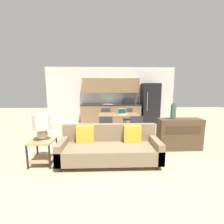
{
  "coord_description": "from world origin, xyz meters",
  "views": [
    {
      "loc": [
        -0.19,
        -2.99,
        1.66
      ],
      "look_at": [
        -0.04,
        1.5,
        0.95
      ],
      "focal_mm": 24.0,
      "sensor_mm": 36.0,
      "label": 1
    }
  ],
  "objects_px": {
    "couch": "(110,147)",
    "table_lamp": "(42,125)",
    "credenza": "(179,134)",
    "dining_chair_far_left": "(106,117)",
    "refrigerator": "(150,103)",
    "vase": "(173,112)",
    "side_table": "(43,148)",
    "dining_chair_far_right": "(128,117)",
    "dining_chair_near_left": "(106,127)",
    "dining_table": "(119,116)",
    "laptop": "(122,113)",
    "dining_chair_near_right": "(135,127)"
  },
  "relations": [
    {
      "from": "couch",
      "to": "table_lamp",
      "type": "relative_size",
      "value": 3.85
    },
    {
      "from": "couch",
      "to": "table_lamp",
      "type": "distance_m",
      "value": 1.57
    },
    {
      "from": "credenza",
      "to": "dining_chair_far_left",
      "type": "distance_m",
      "value": 2.99
    },
    {
      "from": "couch",
      "to": "credenza",
      "type": "distance_m",
      "value": 2.04
    },
    {
      "from": "refrigerator",
      "to": "vase",
      "type": "bearing_deg",
      "value": -95.77
    },
    {
      "from": "refrigerator",
      "to": "table_lamp",
      "type": "bearing_deg",
      "value": -131.07
    },
    {
      "from": "dining_chair_far_left",
      "to": "side_table",
      "type": "bearing_deg",
      "value": -119.2
    },
    {
      "from": "dining_chair_far_right",
      "to": "dining_chair_near_left",
      "type": "relative_size",
      "value": 1.0
    },
    {
      "from": "dining_table",
      "to": "couch",
      "type": "bearing_deg",
      "value": -100.24
    },
    {
      "from": "dining_chair_far_right",
      "to": "laptop",
      "type": "bearing_deg",
      "value": -117.79
    },
    {
      "from": "refrigerator",
      "to": "couch",
      "type": "height_order",
      "value": "refrigerator"
    },
    {
      "from": "side_table",
      "to": "dining_chair_far_right",
      "type": "bearing_deg",
      "value": 51.17
    },
    {
      "from": "side_table",
      "to": "dining_table",
      "type": "bearing_deg",
      "value": 48.98
    },
    {
      "from": "dining_table",
      "to": "dining_chair_near_left",
      "type": "distance_m",
      "value": 0.95
    },
    {
      "from": "couch",
      "to": "dining_chair_far_right",
      "type": "height_order",
      "value": "dining_chair_far_right"
    },
    {
      "from": "dining_table",
      "to": "dining_chair_near_right",
      "type": "bearing_deg",
      "value": -59.43
    },
    {
      "from": "dining_table",
      "to": "credenza",
      "type": "height_order",
      "value": "credenza"
    },
    {
      "from": "dining_table",
      "to": "table_lamp",
      "type": "relative_size",
      "value": 2.5
    },
    {
      "from": "dining_chair_far_right",
      "to": "credenza",
      "type": "bearing_deg",
      "value": -66.77
    },
    {
      "from": "dining_chair_far_left",
      "to": "dining_chair_near_left",
      "type": "bearing_deg",
      "value": -93.87
    },
    {
      "from": "dining_table",
      "to": "vase",
      "type": "relative_size",
      "value": 3.28
    },
    {
      "from": "couch",
      "to": "vase",
      "type": "distance_m",
      "value": 1.96
    },
    {
      "from": "couch",
      "to": "laptop",
      "type": "relative_size",
      "value": 6.1
    },
    {
      "from": "credenza",
      "to": "side_table",
      "type": "bearing_deg",
      "value": -167.98
    },
    {
      "from": "dining_table",
      "to": "credenza",
      "type": "relative_size",
      "value": 1.23
    },
    {
      "from": "couch",
      "to": "dining_chair_far_right",
      "type": "relative_size",
      "value": 2.62
    },
    {
      "from": "vase",
      "to": "dining_chair_far_right",
      "type": "bearing_deg",
      "value": 112.63
    },
    {
      "from": "dining_table",
      "to": "couch",
      "type": "height_order",
      "value": "couch"
    },
    {
      "from": "dining_chair_near_left",
      "to": "dining_table",
      "type": "bearing_deg",
      "value": -118.8
    },
    {
      "from": "dining_chair_far_left",
      "to": "couch",
      "type": "bearing_deg",
      "value": -92.13
    },
    {
      "from": "dining_chair_near_right",
      "to": "dining_table",
      "type": "bearing_deg",
      "value": -62.94
    },
    {
      "from": "dining_table",
      "to": "dining_chair_far_right",
      "type": "xyz_separation_m",
      "value": [
        0.45,
        0.73,
        -0.19
      ]
    },
    {
      "from": "dining_chair_near_right",
      "to": "table_lamp",
      "type": "bearing_deg",
      "value": 26.49
    },
    {
      "from": "refrigerator",
      "to": "dining_table",
      "type": "relative_size",
      "value": 1.33
    },
    {
      "from": "couch",
      "to": "dining_chair_near_right",
      "type": "xyz_separation_m",
      "value": [
        0.83,
        1.26,
        0.15
      ]
    },
    {
      "from": "table_lamp",
      "to": "credenza",
      "type": "distance_m",
      "value": 3.49
    },
    {
      "from": "refrigerator",
      "to": "dining_chair_near_left",
      "type": "xyz_separation_m",
      "value": [
        -2.14,
        -2.73,
        -0.47
      ]
    },
    {
      "from": "credenza",
      "to": "dining_chair_near_right",
      "type": "height_order",
      "value": "credenza"
    },
    {
      "from": "dining_chair_far_left",
      "to": "vase",
      "type": "bearing_deg",
      "value": -54.92
    },
    {
      "from": "refrigerator",
      "to": "dining_table",
      "type": "xyz_separation_m",
      "value": [
        -1.68,
        -1.93,
        -0.28
      ]
    },
    {
      "from": "dining_table",
      "to": "couch",
      "type": "relative_size",
      "value": 0.65
    },
    {
      "from": "table_lamp",
      "to": "credenza",
      "type": "relative_size",
      "value": 0.49
    },
    {
      "from": "credenza",
      "to": "vase",
      "type": "bearing_deg",
      "value": -175.02
    },
    {
      "from": "side_table",
      "to": "dining_chair_near_right",
      "type": "height_order",
      "value": "dining_chair_near_right"
    },
    {
      "from": "dining_table",
      "to": "dining_chair_far_left",
      "type": "relative_size",
      "value": 1.7
    },
    {
      "from": "couch",
      "to": "credenza",
      "type": "bearing_deg",
      "value": 18.54
    },
    {
      "from": "dining_table",
      "to": "credenza",
      "type": "xyz_separation_m",
      "value": [
        1.56,
        -1.39,
        -0.25
      ]
    },
    {
      "from": "dining_chair_far_right",
      "to": "dining_chair_near_right",
      "type": "relative_size",
      "value": 1.0
    },
    {
      "from": "vase",
      "to": "dining_chair_near_left",
      "type": "distance_m",
      "value": 1.98
    },
    {
      "from": "couch",
      "to": "credenza",
      "type": "xyz_separation_m",
      "value": [
        1.93,
        0.65,
        0.1
      ]
    }
  ]
}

